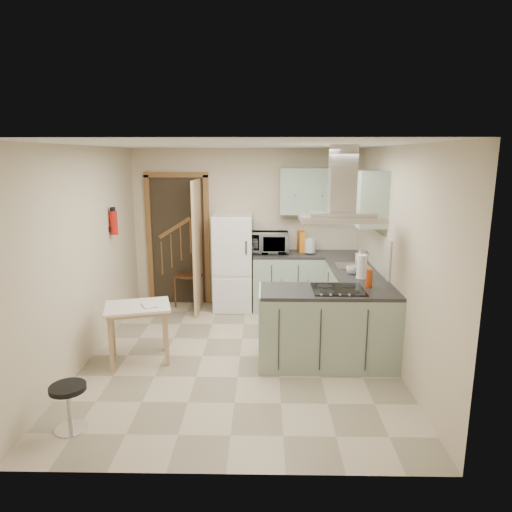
{
  "coord_description": "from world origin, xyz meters",
  "views": [
    {
      "loc": [
        0.29,
        -5.14,
        2.38
      ],
      "look_at": [
        0.19,
        0.45,
        1.15
      ],
      "focal_mm": 32.0,
      "sensor_mm": 36.0,
      "label": 1
    }
  ],
  "objects_px": {
    "peninsula": "(328,327)",
    "stool": "(69,407)",
    "drop_leaf_table": "(139,333)",
    "fridge": "(233,262)",
    "bentwood_chair": "(189,275)",
    "extractor_hood": "(341,218)",
    "microwave": "(270,243)"
  },
  "relations": [
    {
      "from": "bentwood_chair",
      "to": "extractor_hood",
      "type": "bearing_deg",
      "value": -34.56
    },
    {
      "from": "fridge",
      "to": "peninsula",
      "type": "height_order",
      "value": "fridge"
    },
    {
      "from": "peninsula",
      "to": "microwave",
      "type": "distance_m",
      "value": 2.2
    },
    {
      "from": "extractor_hood",
      "to": "bentwood_chair",
      "type": "distance_m",
      "value": 3.19
    },
    {
      "from": "fridge",
      "to": "peninsula",
      "type": "relative_size",
      "value": 0.97
    },
    {
      "from": "peninsula",
      "to": "stool",
      "type": "height_order",
      "value": "peninsula"
    },
    {
      "from": "stool",
      "to": "extractor_hood",
      "type": "bearing_deg",
      "value": 27.94
    },
    {
      "from": "fridge",
      "to": "microwave",
      "type": "bearing_deg",
      "value": 3.55
    },
    {
      "from": "peninsula",
      "to": "bentwood_chair",
      "type": "bearing_deg",
      "value": 132.41
    },
    {
      "from": "extractor_hood",
      "to": "drop_leaf_table",
      "type": "height_order",
      "value": "extractor_hood"
    },
    {
      "from": "bentwood_chair",
      "to": "peninsula",
      "type": "bearing_deg",
      "value": -35.99
    },
    {
      "from": "peninsula",
      "to": "extractor_hood",
      "type": "bearing_deg",
      "value": 0.0
    },
    {
      "from": "extractor_hood",
      "to": "stool",
      "type": "relative_size",
      "value": 2.12
    },
    {
      "from": "peninsula",
      "to": "drop_leaf_table",
      "type": "distance_m",
      "value": 2.21
    },
    {
      "from": "drop_leaf_table",
      "to": "stool",
      "type": "xyz_separation_m",
      "value": [
        -0.24,
        -1.4,
        -0.13
      ]
    },
    {
      "from": "drop_leaf_table",
      "to": "stool",
      "type": "bearing_deg",
      "value": -115.33
    },
    {
      "from": "fridge",
      "to": "peninsula",
      "type": "bearing_deg",
      "value": -58.26
    },
    {
      "from": "fridge",
      "to": "drop_leaf_table",
      "type": "relative_size",
      "value": 2.05
    },
    {
      "from": "fridge",
      "to": "extractor_hood",
      "type": "height_order",
      "value": "extractor_hood"
    },
    {
      "from": "peninsula",
      "to": "microwave",
      "type": "height_order",
      "value": "microwave"
    },
    {
      "from": "drop_leaf_table",
      "to": "microwave",
      "type": "xyz_separation_m",
      "value": [
        1.56,
        1.97,
        0.72
      ]
    },
    {
      "from": "drop_leaf_table",
      "to": "microwave",
      "type": "bearing_deg",
      "value": 36.21
    },
    {
      "from": "fridge",
      "to": "extractor_hood",
      "type": "distance_m",
      "value": 2.57
    },
    {
      "from": "stool",
      "to": "fridge",
      "type": "bearing_deg",
      "value": 69.79
    },
    {
      "from": "fridge",
      "to": "bentwood_chair",
      "type": "distance_m",
      "value": 0.77
    },
    {
      "from": "peninsula",
      "to": "stool",
      "type": "bearing_deg",
      "value": -151.1
    },
    {
      "from": "peninsula",
      "to": "drop_leaf_table",
      "type": "relative_size",
      "value": 2.12
    },
    {
      "from": "stool",
      "to": "peninsula",
      "type": "bearing_deg",
      "value": 28.9
    },
    {
      "from": "fridge",
      "to": "drop_leaf_table",
      "type": "xyz_separation_m",
      "value": [
        -0.98,
        -1.93,
        -0.41
      ]
    },
    {
      "from": "fridge",
      "to": "peninsula",
      "type": "xyz_separation_m",
      "value": [
        1.22,
        -1.98,
        -0.3
      ]
    },
    {
      "from": "fridge",
      "to": "bentwood_chair",
      "type": "bearing_deg",
      "value": 168.36
    },
    {
      "from": "peninsula",
      "to": "drop_leaf_table",
      "type": "xyz_separation_m",
      "value": [
        -2.21,
        0.05,
        -0.11
      ]
    }
  ]
}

